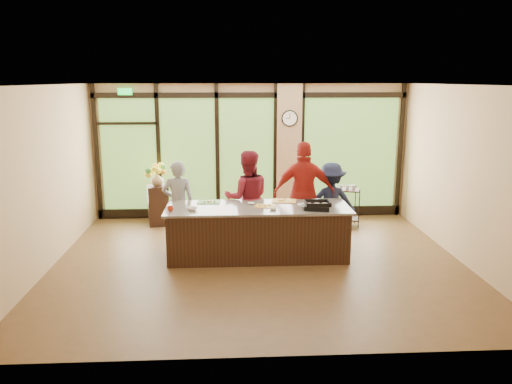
{
  "coord_description": "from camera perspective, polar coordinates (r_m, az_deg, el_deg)",
  "views": [
    {
      "loc": [
        -0.49,
        -8.11,
        3.09
      ],
      "look_at": [
        -0.03,
        0.4,
        1.16
      ],
      "focal_mm": 35.0,
      "sensor_mm": 36.0,
      "label": 1
    }
  ],
  "objects": [
    {
      "name": "red_ramekin",
      "position": [
        8.5,
        -9.76,
        -1.9
      ],
      "size": [
        0.13,
        0.13,
        0.08
      ],
      "primitive_type": "imported",
      "rotation": [
        0.0,
        0.0,
        0.29
      ],
      "color": "red",
      "rests_on": "countertop"
    },
    {
      "name": "window_wall",
      "position": [
        11.21,
        0.26,
        4.08
      ],
      "size": [
        6.9,
        0.12,
        3.0
      ],
      "color": "tan",
      "rests_on": "floor"
    },
    {
      "name": "roasting_pan",
      "position": [
        8.56,
        7.03,
        -1.74
      ],
      "size": [
        0.48,
        0.42,
        0.07
      ],
      "primitive_type": "cube",
      "rotation": [
        0.0,
        0.0,
        -0.24
      ],
      "color": "black",
      "rests_on": "countertop"
    },
    {
      "name": "countertop",
      "position": [
        8.7,
        0.21,
        -1.8
      ],
      "size": [
        3.2,
        1.1,
        0.04
      ],
      "primitive_type": "cube",
      "color": "gray",
      "rests_on": "island_base"
    },
    {
      "name": "prep_bowl_near",
      "position": [
        8.52,
        -7.31,
        -1.9
      ],
      "size": [
        0.19,
        0.19,
        0.05
      ],
      "primitive_type": "imported",
      "rotation": [
        0.0,
        0.0,
        0.13
      ],
      "color": "white",
      "rests_on": "countertop"
    },
    {
      "name": "ceiling",
      "position": [
        8.12,
        0.34,
        12.15
      ],
      "size": [
        7.0,
        7.0,
        0.0
      ],
      "primitive_type": "plane",
      "rotation": [
        3.14,
        0.0,
        0.0
      ],
      "color": "silver",
      "rests_on": "back_wall"
    },
    {
      "name": "back_wall",
      "position": [
        11.23,
        -0.59,
        4.64
      ],
      "size": [
        7.0,
        0.0,
        7.0
      ],
      "primitive_type": "plane",
      "rotation": [
        1.57,
        0.0,
        0.0
      ],
      "color": "tan",
      "rests_on": "floor"
    },
    {
      "name": "cutting_board_center",
      "position": [
        8.7,
        1.1,
        -1.62
      ],
      "size": [
        0.41,
        0.34,
        0.01
      ],
      "primitive_type": "cube",
      "rotation": [
        0.0,
        0.0,
        -0.23
      ],
      "color": "gold",
      "rests_on": "countertop"
    },
    {
      "name": "wall_clock",
      "position": [
        11.09,
        3.87,
        8.4
      ],
      "size": [
        0.36,
        0.04,
        0.36
      ],
      "color": "black",
      "rests_on": "window_wall"
    },
    {
      "name": "island_base",
      "position": [
        8.83,
        0.2,
        -4.69
      ],
      "size": [
        3.1,
        1.0,
        0.88
      ],
      "primitive_type": "cube",
      "color": "black",
      "rests_on": "floor"
    },
    {
      "name": "flower_vase",
      "position": [
        10.85,
        -11.22,
        1.46
      ],
      "size": [
        0.31,
        0.31,
        0.29
      ],
      "primitive_type": "imported",
      "rotation": [
        0.0,
        0.0,
        -0.13
      ],
      "color": "olive",
      "rests_on": "flower_stand"
    },
    {
      "name": "left_wall",
      "position": [
        8.79,
        -23.09,
        1.33
      ],
      "size": [
        0.0,
        6.0,
        6.0
      ],
      "primitive_type": "plane",
      "rotation": [
        1.57,
        0.0,
        1.57
      ],
      "color": "tan",
      "rests_on": "floor"
    },
    {
      "name": "flower_stand",
      "position": [
        10.98,
        -11.09,
        -1.49
      ],
      "size": [
        0.51,
        0.51,
        0.86
      ],
      "primitive_type": "cube",
      "rotation": [
        0.0,
        0.0,
        0.21
      ],
      "color": "black",
      "rests_on": "floor"
    },
    {
      "name": "cutting_board_right",
      "position": [
        9.08,
        3.24,
        -1.03
      ],
      "size": [
        0.48,
        0.4,
        0.01
      ],
      "primitive_type": "cube",
      "rotation": [
        0.0,
        0.0,
        -0.2
      ],
      "color": "gold",
      "rests_on": "countertop"
    },
    {
      "name": "floor",
      "position": [
        8.69,
        0.32,
        -8.05
      ],
      "size": [
        7.0,
        7.0,
        0.0
      ],
      "primitive_type": "plane",
      "color": "#52391D",
      "rests_on": "ground"
    },
    {
      "name": "right_wall",
      "position": [
        9.17,
        22.72,
        1.8
      ],
      "size": [
        0.0,
        6.0,
        6.0
      ],
      "primitive_type": "plane",
      "rotation": [
        1.57,
        0.0,
        -1.57
      ],
      "color": "tan",
      "rests_on": "floor"
    },
    {
      "name": "prep_bowl_mid",
      "position": [
        8.49,
        1.98,
        -1.91
      ],
      "size": [
        0.15,
        0.15,
        0.04
      ],
      "primitive_type": "imported",
      "rotation": [
        0.0,
        0.0,
        -0.3
      ],
      "color": "white",
      "rests_on": "countertop"
    },
    {
      "name": "cook_midleft",
      "position": [
        9.39,
        -1.01,
        -0.69
      ],
      "size": [
        0.92,
        0.74,
        1.8
      ],
      "primitive_type": "imported",
      "rotation": [
        0.0,
        0.0,
        3.2
      ],
      "color": "maroon",
      "rests_on": "floor"
    },
    {
      "name": "cutting_board_left",
      "position": [
        9.04,
        -5.41,
        -1.13
      ],
      "size": [
        0.41,
        0.32,
        0.01
      ],
      "primitive_type": "cube",
      "rotation": [
        0.0,
        0.0,
        -0.05
      ],
      "color": "#477F2E",
      "rests_on": "countertop"
    },
    {
      "name": "bar_cart",
      "position": [
        10.81,
        9.96,
        -1.08
      ],
      "size": [
        0.73,
        0.54,
        0.9
      ],
      "rotation": [
        0.0,
        0.0,
        -0.28
      ],
      "color": "black",
      "rests_on": "floor"
    },
    {
      "name": "prep_bowl_far",
      "position": [
        8.85,
        -0.56,
        -1.32
      ],
      "size": [
        0.15,
        0.15,
        0.03
      ],
      "primitive_type": "imported",
      "rotation": [
        0.0,
        0.0,
        -0.34
      ],
      "color": "white",
      "rests_on": "countertop"
    },
    {
      "name": "mixing_bowl",
      "position": [
        8.6,
        5.85,
        -1.64
      ],
      "size": [
        0.39,
        0.39,
        0.07
      ],
      "primitive_type": "imported",
      "rotation": [
        0.0,
        0.0,
        0.37
      ],
      "color": "silver",
      "rests_on": "countertop"
    },
    {
      "name": "cook_right",
      "position": [
        9.7,
        8.51,
        -1.18
      ],
      "size": [
        1.03,
        0.64,
        1.55
      ],
      "primitive_type": "imported",
      "rotation": [
        0.0,
        0.0,
        3.08
      ],
      "color": "#171C34",
      "rests_on": "floor"
    },
    {
      "name": "cook_midright",
      "position": [
        9.46,
        5.53,
        -0.15
      ],
      "size": [
        1.18,
        0.55,
        1.97
      ],
      "primitive_type": "imported",
      "rotation": [
        0.0,
        0.0,
        3.08
      ],
      "color": "maroon",
      "rests_on": "floor"
    },
    {
      "name": "cook_left",
      "position": [
        9.45,
        -8.86,
        -1.31
      ],
      "size": [
        0.62,
        0.43,
        1.63
      ],
      "primitive_type": "imported",
      "rotation": [
        0.0,
        0.0,
        3.21
      ],
      "color": "gray",
      "rests_on": "floor"
    }
  ]
}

